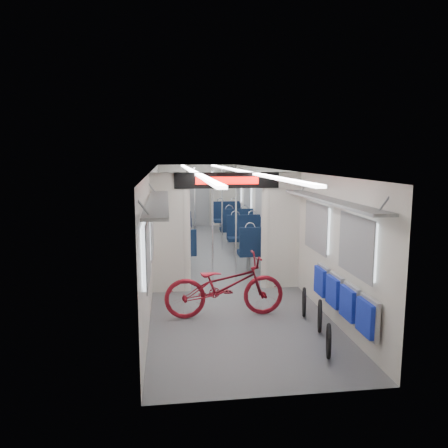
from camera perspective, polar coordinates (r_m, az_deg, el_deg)
The scene contains 14 objects.
carriage at distance 10.18m, azimuth -1.02°, elevation 2.62°, with size 12.00×12.02×2.31m.
bicycle at distance 7.18m, azimuth 0.08°, elevation -8.06°, with size 0.68×1.96×1.03m, color maroon.
flip_bench at distance 6.64m, azimuth 15.14°, elevation -9.20°, with size 0.12×2.11×0.52m.
bike_hoop_a at distance 6.03m, azimuth 13.50°, elevation -14.85°, with size 0.46×0.46×0.05m, color black.
bike_hoop_b at distance 6.80m, azimuth 12.39°, elevation -11.85°, with size 0.50×0.50×0.05m, color black.
bike_hoop_c at distance 7.38m, azimuth 10.41°, elevation -10.17°, with size 0.48×0.48×0.05m, color black.
seat_bay_near_left at distance 10.89m, azimuth -6.29°, elevation -2.19°, with size 0.89×1.98×1.07m.
seat_bay_near_right at distance 10.94m, azimuth 3.57°, elevation -1.93°, with size 0.94×2.22×1.14m.
seat_bay_far_left at distance 13.67m, azimuth -6.55°, elevation 0.23°, with size 0.95×2.28×1.16m.
seat_bay_far_right at distance 14.19m, azimuth 0.99°, elevation 0.61°, with size 0.96×2.31×1.17m.
stanchion_near_left at distance 8.95m, azimuth -1.51°, elevation -0.51°, with size 0.04×0.04×2.30m, color silver.
stanchion_near_right at distance 9.07m, azimuth 1.57°, elevation -0.39°, with size 0.04×0.04×2.30m, color silver.
stanchion_far_left at distance 12.26m, azimuth -3.82°, elevation 2.01°, with size 0.04×0.04×2.30m, color silver.
stanchion_far_right at distance 12.12m, azimuth -0.26°, elevation 1.95°, with size 0.04×0.04×2.30m, color silver.
Camera 1 is at (-1.14, -10.32, 2.60)m, focal length 35.00 mm.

